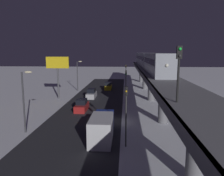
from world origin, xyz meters
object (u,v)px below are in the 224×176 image
box_truck (102,127)px  traffic_light_mid (126,82)px  rail_signal (179,64)px  sedan_silver (91,94)px  subway_train (147,59)px  traffic_light_far (126,72)px  traffic_light_near (126,108)px  sedan_red (82,106)px  sedan_yellow (108,86)px  commercial_billboard (58,67)px

box_truck → traffic_light_mid: bearing=-98.4°
rail_signal → box_truck: (6.32, -8.35, -7.64)m
sedan_silver → traffic_light_mid: (-7.50, 4.56, 3.40)m
subway_train → rail_signal: 40.88m
subway_train → traffic_light_far: 8.96m
traffic_light_near → traffic_light_mid: (0.00, -20.41, 0.00)m
subway_train → box_truck: bearing=76.3°
rail_signal → box_truck: size_ratio=0.54×
sedan_red → sedan_yellow: bearing=-97.4°
sedan_silver → traffic_light_mid: traffic_light_mid is taller
traffic_light_near → traffic_light_far: 40.82m
sedan_yellow → sedan_red: 21.89m
subway_train → sedan_yellow: bearing=-7.1°
rail_signal → commercial_billboard: bearing=-58.8°
sedan_silver → traffic_light_far: traffic_light_far is taller
sedan_red → box_truck: 12.95m
subway_train → sedan_yellow: 12.36m
rail_signal → box_truck: rail_signal is taller
box_truck → commercial_billboard: bearing=-61.4°
traffic_light_near → traffic_light_far: same height
subway_train → rail_signal: size_ratio=13.87×
rail_signal → sedan_yellow: (8.32, -42.07, -8.20)m
sedan_yellow → traffic_light_near: size_ratio=0.65×
traffic_light_far → commercial_billboard: size_ratio=0.72×
subway_train → sedan_yellow: (9.93, -1.23, -7.26)m
traffic_light_mid → commercial_billboard: size_ratio=0.72×
sedan_red → commercial_billboard: size_ratio=0.51×
traffic_light_mid → sedan_red: bearing=39.8°
subway_train → box_truck: subway_train is taller
traffic_light_mid → sedan_yellow: bearing=-73.1°
sedan_silver → traffic_light_mid: bearing=148.7°
subway_train → sedan_yellow: size_ratio=13.36×
traffic_light_far → commercial_billboard: 22.65m
subway_train → commercial_billboard: size_ratio=6.23×
sedan_red → traffic_light_far: bearing=-105.7°
sedan_red → traffic_light_near: (-7.50, 14.16, 3.40)m
sedan_silver → commercial_billboard: size_ratio=0.52×
rail_signal → sedan_yellow: rail_signal is taller
sedan_silver → traffic_light_near: (-7.50, 24.97, 3.40)m
subway_train → traffic_light_near: size_ratio=8.67×
rail_signal → commercial_billboard: rail_signal is taller
sedan_yellow → sedan_silver: bearing=-104.4°
commercial_billboard → sedan_red: bearing=126.3°
sedan_yellow → traffic_light_mid: 16.51m
sedan_yellow → traffic_light_mid: size_ratio=0.65×
rail_signal → traffic_light_near: rail_signal is taller
sedan_silver → box_truck: 23.33m
rail_signal → sedan_yellow: 43.67m
traffic_light_far → traffic_light_mid: bearing=90.0°
sedan_silver → sedan_yellow: bearing=-104.4°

